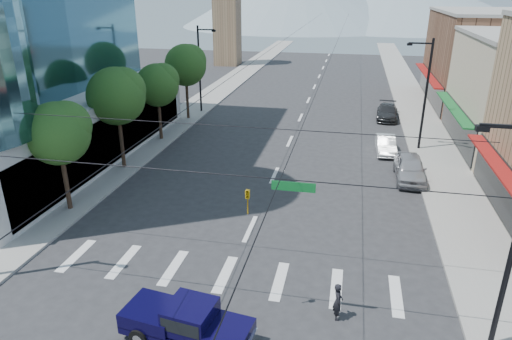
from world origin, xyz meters
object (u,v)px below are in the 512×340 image
(pickup_truck, at_px, (186,322))
(parked_car_mid, at_px, (386,145))
(parked_car_near, at_px, (410,168))
(parked_car_far, at_px, (387,112))
(pedestrian, at_px, (338,301))

(pickup_truck, distance_m, parked_car_mid, 25.16)
(pickup_truck, xyz_separation_m, parked_car_near, (9.85, 18.20, -0.04))
(parked_car_near, bearing_deg, parked_car_far, 92.33)
(parked_car_mid, bearing_deg, parked_car_far, 84.73)
(pedestrian, xyz_separation_m, parked_car_mid, (2.94, 21.18, -0.13))
(pickup_truck, bearing_deg, parked_car_mid, 78.32)
(parked_car_near, bearing_deg, pickup_truck, -118.52)
(pickup_truck, xyz_separation_m, pedestrian, (5.55, 2.50, -0.08))
(pickup_truck, distance_m, pedestrian, 6.09)
(pickup_truck, bearing_deg, pedestrian, 32.28)
(parked_car_near, height_order, parked_car_far, parked_car_near)
(parked_car_mid, bearing_deg, parked_car_near, -77.71)
(parked_car_near, xyz_separation_m, parked_car_mid, (-1.36, 5.48, -0.17))
(pedestrian, distance_m, parked_car_near, 16.28)
(pickup_truck, height_order, parked_car_far, pickup_truck)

